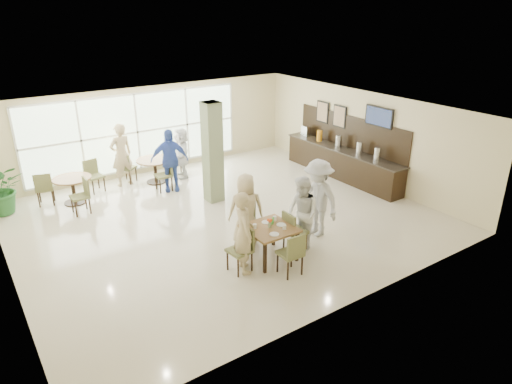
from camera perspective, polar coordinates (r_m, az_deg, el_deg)
ground at (r=11.95m, az=-4.06°, el=-3.27°), size 10.00×10.00×0.00m
room_shell at (r=11.31m, az=-4.29°, el=4.52°), size 10.00×10.00×10.00m
window_bank at (r=15.10m, az=-14.61°, el=7.27°), size 7.00×0.04×7.00m
column at (r=12.59m, az=-5.46°, el=4.91°), size 0.45×0.45×2.80m
main_table at (r=9.82m, az=1.72°, el=-4.90°), size 1.01×1.01×0.75m
round_table_left at (r=13.59m, az=-21.96°, el=0.92°), size 1.04×1.04×0.75m
round_table_right at (r=14.46m, az=-12.53°, el=3.37°), size 1.13×1.13×0.75m
chairs_main_table at (r=9.88m, az=1.71°, el=-5.95°), size 1.97×1.94×0.95m
chairs_table_left at (r=13.64m, az=-21.86°, el=0.62°), size 1.95×1.81×0.95m
chairs_table_right at (r=14.51m, az=-12.56°, el=3.01°), size 2.05×1.82×0.95m
tabletop_clutter at (r=9.79m, az=1.97°, el=-4.03°), size 0.70×0.75×0.21m
buffet_counter at (r=14.82m, az=10.70°, el=3.89°), size 0.64×4.70×1.95m
wall_tv at (r=13.85m, az=15.12°, el=9.07°), size 0.06×1.00×0.58m
framed_art_a at (r=14.98m, az=10.41°, el=9.27°), size 0.05×0.55×0.70m
framed_art_b at (r=15.54m, az=8.33°, el=9.88°), size 0.05×0.55×0.70m
potted_plant at (r=13.69m, az=-29.28°, el=0.34°), size 1.52×1.52×1.37m
teen_left at (r=9.29m, az=-1.53°, el=-5.06°), size 0.60×0.74×1.77m
teen_far at (r=10.39m, az=-1.25°, el=-2.18°), size 0.94×0.75×1.68m
teen_right at (r=10.20m, az=5.75°, el=-2.74°), size 0.77×0.92×1.70m
teen_standing at (r=10.83m, az=7.72°, el=-0.76°), size 0.77×1.26×1.89m
adult_a at (r=13.61m, az=-10.76°, el=3.92°), size 1.25×0.98×1.87m
adult_b at (r=14.69m, az=-9.27°, el=4.85°), size 1.08×1.62×1.61m
adult_standing at (r=14.35m, az=-16.47°, el=4.47°), size 0.77×0.58×1.93m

